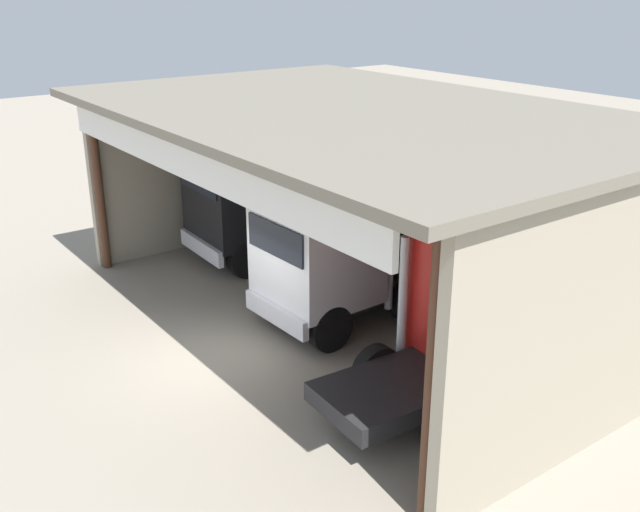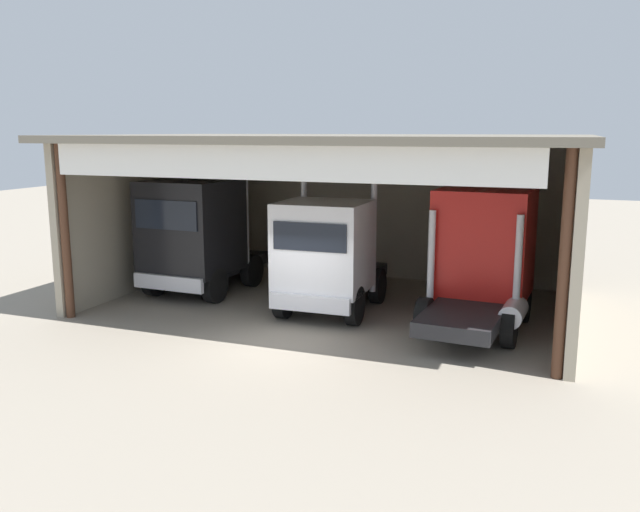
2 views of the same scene
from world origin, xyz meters
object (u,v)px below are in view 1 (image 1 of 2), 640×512
object	(u,v)px
tool_cart	(389,239)
truck_black_center_left_bay	(249,195)
truck_white_yard_outside	(329,257)
truck_red_center_bay	(482,306)
oil_drum	(378,242)

from	to	relation	value
tool_cart	truck_black_center_left_bay	bearing A→B (deg)	-121.45
truck_white_yard_outside	truck_red_center_bay	distance (m)	4.22
truck_white_yard_outside	oil_drum	bearing A→B (deg)	-56.36
truck_white_yard_outside	truck_red_center_bay	xyz separation A→B (m)	(4.19, 0.48, 0.20)
truck_red_center_bay	oil_drum	world-z (taller)	truck_red_center_bay
truck_white_yard_outside	tool_cart	xyz separation A→B (m)	(-2.56, 4.18, -1.19)
truck_white_yard_outside	oil_drum	world-z (taller)	truck_white_yard_outside
oil_drum	truck_black_center_left_bay	bearing A→B (deg)	-122.67
oil_drum	tool_cart	xyz separation A→B (m)	(0.12, 0.35, 0.06)
truck_red_center_bay	oil_drum	xyz separation A→B (m)	(-6.88, 3.35, -1.45)
truck_red_center_bay	tool_cart	size ratio (longest dim) A/B	5.12
truck_white_yard_outside	oil_drum	size ratio (longest dim) A/B	5.80
oil_drum	tool_cart	world-z (taller)	tool_cart
truck_red_center_bay	truck_black_center_left_bay	bearing A→B (deg)	-177.74
truck_red_center_bay	tool_cart	world-z (taller)	truck_red_center_bay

